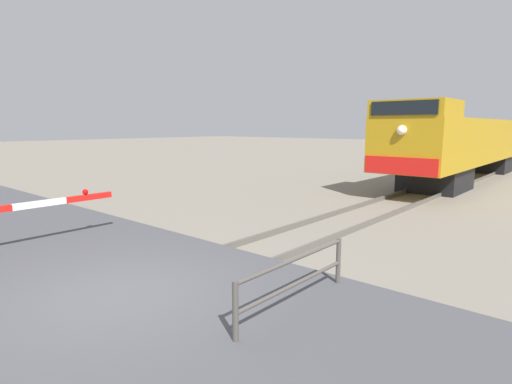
{
  "coord_description": "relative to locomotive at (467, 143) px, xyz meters",
  "views": [
    {
      "loc": [
        5.76,
        -3.22,
        2.84
      ],
      "look_at": [
        -0.81,
        4.37,
        1.22
      ],
      "focal_mm": 28.65,
      "sensor_mm": 36.0,
      "label": 1
    }
  ],
  "objects": [
    {
      "name": "rail_track_right",
      "position": [
        0.72,
        -20.54,
        -1.89
      ],
      "size": [
        0.08,
        80.0,
        0.15
      ],
      "primitive_type": "cube",
      "color": "#59544C",
      "rests_on": "ground_plane"
    },
    {
      "name": "guard_railing",
      "position": [
        2.43,
        -19.03,
        -1.34
      ],
      "size": [
        0.08,
        2.63,
        0.95
      ],
      "color": "#4C4742",
      "rests_on": "ground_plane"
    },
    {
      "name": "road_surface",
      "position": [
        0.0,
        -20.54,
        -1.88
      ],
      "size": [
        36.0,
        6.19,
        0.16
      ],
      "primitive_type": "cube",
      "color": "#47474C",
      "rests_on": "ground_plane"
    },
    {
      "name": "locomotive",
      "position": [
        0.0,
        0.0,
        0.0
      ],
      "size": [
        2.85,
        18.79,
        3.8
      ],
      "color": "black",
      "rests_on": "ground_plane"
    },
    {
      "name": "ground_plane",
      "position": [
        0.0,
        -20.54,
        -1.96
      ],
      "size": [
        160.0,
        160.0,
        0.0
      ],
      "primitive_type": "plane",
      "color": "gray"
    },
    {
      "name": "rail_track_left",
      "position": [
        -0.72,
        -20.54,
        -1.89
      ],
      "size": [
        0.08,
        80.0,
        0.15
      ],
      "primitive_type": "cube",
      "color": "#59544C",
      "rests_on": "ground_plane"
    }
  ]
}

